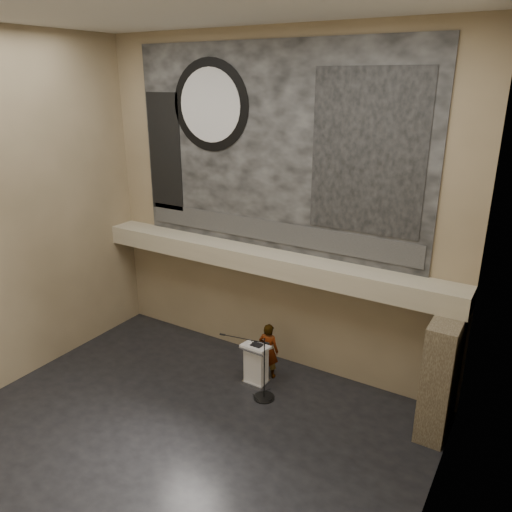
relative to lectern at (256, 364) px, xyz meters
The scene contains 20 objects.
floor 2.68m from the lectern, 98.02° to the right, with size 10.00×10.00×0.00m, color black.
ceiling 8.37m from the lectern, 98.02° to the right, with size 10.00×10.00×0.00m, color silver.
wall_back 3.97m from the lectern, 104.61° to the left, with size 10.00×0.02×8.50m, color #7A6A4D.
wall_left 7.01m from the lectern, 154.18° to the right, with size 0.02×8.00×8.50m, color #7A6A4D.
wall_right 6.47m from the lectern, 29.26° to the right, with size 0.02×8.00×8.50m, color #7A6A4D.
soffit 2.62m from the lectern, 110.03° to the left, with size 10.00×0.80×0.50m, color tan.
sprinkler_left 3.04m from the lectern, 154.12° to the left, with size 0.04×0.04×0.06m, color #B2893D.
sprinkler_right 2.78m from the lectern, 31.87° to the left, with size 0.04×0.04×0.06m, color #B2893D.
banner 5.34m from the lectern, 104.92° to the left, with size 8.00×0.05×5.00m, color black.
banner_text_strip 3.39m from the lectern, 105.34° to the left, with size 7.76×0.02×0.55m, color #313131.
banner_clock_rim 6.65m from the lectern, 148.37° to the left, with size 2.30×2.30×0.02m, color black.
banner_clock_face 6.65m from the lectern, 148.76° to the left, with size 1.84×1.84×0.02m, color silver.
banner_building_print 5.78m from the lectern, 33.26° to the left, with size 2.60×0.02×3.60m, color black.
banner_brick_print 6.28m from the lectern, 160.50° to the left, with size 1.10×0.02×3.20m, color black.
stone_pier 4.39m from the lectern, ahead, with size 0.60×1.40×2.70m, color #473C2B.
lectern is the anchor object (origin of this frame).
binder 0.57m from the lectern, 27.18° to the right, with size 0.27×0.22×0.04m, color black.
papers 0.56m from the lectern, behind, with size 0.21×0.30×0.01m, color silver.
speaker_person 0.51m from the lectern, 78.05° to the left, with size 0.55×0.36×1.50m, color white.
mic_stand 0.71m from the lectern, 43.95° to the right, with size 1.39×0.52×1.64m.
Camera 1 is at (6.01, -6.74, 7.35)m, focal length 35.00 mm.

